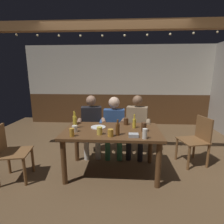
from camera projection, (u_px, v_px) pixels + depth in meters
name	position (u px, v px, depth m)	size (l,w,h in m)	color
ground_plane	(112.00, 172.00, 2.96)	(7.11, 7.11, 0.00)	brown
back_wall_upper	(118.00, 70.00, 5.52)	(5.88, 0.12, 1.54)	beige
back_wall_wainscot	(117.00, 109.00, 5.79)	(5.88, 0.12, 0.98)	brown
ceiling_beam	(114.00, 25.00, 2.90)	(5.29, 0.14, 0.16)	brown
dining_table	(112.00, 136.00, 2.82)	(1.55, 0.89, 0.75)	brown
person_0	(92.00, 123.00, 3.50)	(0.58, 0.59, 1.22)	black
person_1	(114.00, 123.00, 3.47)	(0.56, 0.50, 1.19)	#2D4C84
person_2	(136.00, 123.00, 3.45)	(0.59, 0.57, 1.23)	#997F60
chair_empty_near_right	(197.00, 139.00, 3.15)	(0.54, 0.54, 0.88)	brown
chair_empty_near_left	(9.00, 151.00, 2.65)	(0.52, 0.52, 0.88)	brown
table_candle	(144.00, 132.00, 2.58)	(0.04, 0.04, 0.08)	#F9E08C
condiment_caddy	(134.00, 135.00, 2.48)	(0.14, 0.10, 0.05)	#B2B7BC
plate_0	(98.00, 127.00, 2.91)	(0.25, 0.25, 0.01)	white
bottle_0	(134.00, 123.00, 2.87)	(0.06, 0.06, 0.23)	gold
bottle_1	(118.00, 129.00, 2.54)	(0.06, 0.06, 0.23)	#593314
bottle_2	(75.00, 122.00, 2.87)	(0.05, 0.05, 0.26)	gold
bottle_3	(74.00, 120.00, 3.06)	(0.06, 0.06, 0.25)	gold
pint_glass_0	(111.00, 133.00, 2.49)	(0.08, 0.08, 0.11)	gold
pint_glass_1	(72.00, 132.00, 2.49)	(0.07, 0.07, 0.12)	gold
pint_glass_2	(145.00, 134.00, 2.40)	(0.07, 0.07, 0.15)	white
pint_glass_3	(126.00, 121.00, 3.06)	(0.08, 0.08, 0.12)	#4C2D19
pint_glass_4	(75.00, 129.00, 2.69)	(0.08, 0.08, 0.10)	white
pint_glass_5	(100.00, 131.00, 2.57)	(0.08, 0.08, 0.12)	#E5C64C
pint_glass_6	(144.00, 127.00, 2.71)	(0.08, 0.08, 0.14)	#4C2D19
string_lights	(113.00, 34.00, 2.89)	(4.15, 0.04, 0.09)	#F9EAB2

